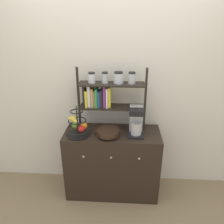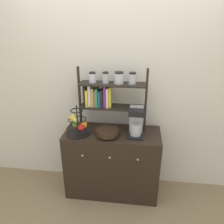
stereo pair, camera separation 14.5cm
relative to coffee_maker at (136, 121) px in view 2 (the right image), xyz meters
The scene contains 7 objects.
ground_plane 1.06m from the coffee_maker, 140.00° to the right, with size 12.00×12.00×0.00m, color #847051.
wall_back 0.49m from the coffee_maker, 133.37° to the left, with size 7.00×0.05×2.60m, color silver.
sideboard 0.64m from the coffee_maker, behind, with size 1.11×0.48×0.84m.
coffee_maker is the anchor object (origin of this frame).
fruit_stand 0.65m from the coffee_maker, behind, with size 0.26×0.26×0.35m.
wooden_bowl 0.34m from the coffee_maker, 165.59° to the right, with size 0.26×0.26×0.08m.
shelf_hutch 0.46m from the coffee_maker, 163.65° to the left, with size 0.78×0.20×0.73m.
Camera 2 is at (0.27, -1.98, 2.05)m, focal length 35.00 mm.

